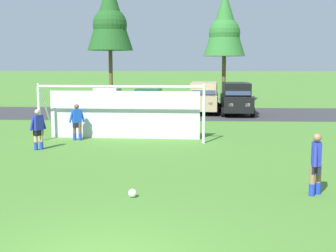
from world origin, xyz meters
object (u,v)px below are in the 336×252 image
player_defender_far (77,122)px  parked_car_slot_center (236,98)px  parked_car_slot_left (149,101)px  soccer_goal (123,111)px  parked_car_slot_center_left (204,97)px  soccer_ball (133,193)px  player_striker_near (38,129)px  parked_car_slot_far_left (107,99)px  player_midfield_center (316,164)px

player_defender_far → parked_car_slot_center: bearing=52.9°
parked_car_slot_center → parked_car_slot_left: bearing=173.4°
soccer_goal → parked_car_slot_center_left: soccer_goal is taller
soccer_goal → parked_car_slot_center: (6.17, 10.47, -0.18)m
player_defender_far → soccer_ball: bearing=-67.4°
player_striker_near → player_defender_far: bearing=67.3°
soccer_ball → parked_car_slot_far_left: (-4.49, 21.10, 0.77)m
player_defender_far → parked_car_slot_left: (2.19, 11.55, 0.05)m
parked_car_slot_left → player_striker_near: bearing=-102.8°
soccer_ball → player_midfield_center: size_ratio=0.13×
player_midfield_center → parked_car_slot_center: 19.08m
player_midfield_center → parked_car_slot_center_left: 20.09m
soccer_goal → parked_car_slot_center_left: 12.04m
parked_car_slot_left → parked_car_slot_center_left: parked_car_slot_center_left is taller
parked_car_slot_left → parked_car_slot_center: size_ratio=0.93×
parked_car_slot_far_left → parked_car_slot_left: bearing=-15.9°
player_midfield_center → parked_car_slot_far_left: parked_car_slot_far_left is taller
parked_car_slot_center → player_striker_near: bearing=-124.9°
soccer_goal → player_midfield_center: size_ratio=4.57×
parked_car_slot_left → parked_car_slot_far_left: bearing=164.1°
parked_car_slot_center_left → parked_car_slot_center: size_ratio=1.02×
player_defender_far → parked_car_slot_center_left: parked_car_slot_center_left is taller
player_striker_near → parked_car_slot_far_left: 14.79m
player_defender_far → parked_car_slot_left: parked_car_slot_left is taller
player_defender_far → parked_car_slot_center: parked_car_slot_center is taller
soccer_ball → player_striker_near: (-4.59, 6.31, 0.71)m
player_striker_near → player_midfield_center: (9.36, -5.87, 0.00)m
soccer_goal → parked_car_slot_far_left: size_ratio=1.77×
parked_car_slot_center → parked_car_slot_center_left: bearing=157.8°
soccer_goal → player_defender_far: size_ratio=4.57×
player_defender_far → parked_car_slot_center_left: bearing=62.6°
player_midfield_center → parked_car_slot_center: size_ratio=0.35×
soccer_goal → player_midfield_center: 10.69m
soccer_ball → soccer_goal: soccer_goal is taller
player_defender_far → parked_car_slot_left: 11.76m
player_striker_near → parked_car_slot_center: (9.21, 13.21, 0.29)m
parked_car_slot_far_left → parked_car_slot_left: (3.07, -0.88, 0.00)m
player_defender_far → parked_car_slot_center_left: 13.22m
soccer_goal → parked_car_slot_center: 12.15m
soccer_ball → player_midfield_center: player_midfield_center is taller
soccer_goal → parked_car_slot_center: size_ratio=1.62×
player_striker_near → soccer_ball: bearing=-54.0°
soccer_goal → parked_car_slot_center_left: (4.02, 11.35, -0.18)m
player_defender_far → parked_car_slot_far_left: parked_car_slot_far_left is taller
soccer_ball → player_defender_far: size_ratio=0.13×
soccer_goal → parked_car_slot_left: (0.13, 11.17, -0.42)m
player_midfield_center → parked_car_slot_center_left: bearing=96.6°
soccer_ball → parked_car_slot_center: parked_car_slot_center is taller
player_striker_near → player_midfield_center: bearing=-32.1°
parked_car_slot_far_left → parked_car_slot_center: size_ratio=0.92×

